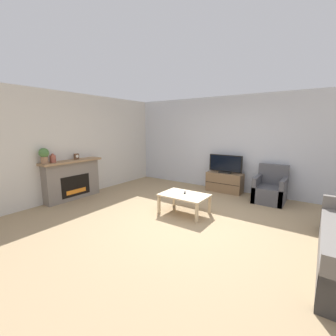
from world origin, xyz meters
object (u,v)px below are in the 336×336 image
Objects in this scene: mantel_vase_left at (53,158)px; tv_stand at (225,182)px; coffee_table at (184,197)px; potted_plant at (44,155)px; armchair at (270,190)px; tv at (225,165)px; mantel_clock at (76,157)px; fireplace at (72,179)px; remote at (185,193)px.

mantel_vase_left is 4.53m from tv_stand.
coffee_table is (2.87, 1.23, -0.74)m from mantel_vase_left.
potted_plant is at bearing -130.39° from tv_stand.
armchair is 2.32m from coffee_table.
mantel_clock is at bearing -137.90° from tv.
mantel_vase_left is at bearing -87.95° from fireplace.
coffee_table is at bearing 14.96° from fireplace.
tv is 6.29× the size of remote.
fireplace is 0.75m from mantel_vase_left.
potted_plant is 4.69m from tv_stand.
mantel_vase_left is 0.61× the size of potted_plant.
coffee_table is (2.87, 1.43, -0.84)m from potted_plant.
armchair is at bearing -9.05° from tv_stand.
tv_stand is 6.62× the size of remote.
tv_stand is at bearing 42.13° from mantel_clock.
potted_plant is 0.36× the size of tv_stand.
remote is at bearing 115.85° from coffee_table.
armchair is at bearing 38.01° from potted_plant.
remote is at bearing 16.86° from fireplace.
mantel_vase_left is at bearing -156.75° from coffee_table.
tv is at bearing 171.04° from armchair.
armchair is 2.27m from remote.
remote is (2.84, 0.86, -0.09)m from fireplace.
mantel_clock reaches higher than fireplace.
fireplace is 5.01m from armchair.
mantel_vase_left is at bearing 90.00° from potted_plant.
potted_plant is (0.02, -0.65, 0.70)m from fireplace.
potted_plant is at bearing -179.71° from remote.
fireplace reaches higher than remote.
tv_stand reaches higher than remote.
mantel_clock is 4.97m from armchair.
mantel_vase_left reaches higher than coffee_table.
tv_stand is (2.98, 3.31, -0.83)m from mantel_vase_left.
coffee_table is at bearing -125.85° from armchair.
remote is (-0.15, -1.98, -0.36)m from tv.
fireplace is 2.99m from coffee_table.
mantel_vase_left is 5.31m from armchair.
mantel_clock is 0.15× the size of tv_stand.
mantel_vase_left is (0.02, -0.46, 0.59)m from fireplace.
remote is at bearing 28.21° from potted_plant.
remote is (-0.04, 0.09, 0.06)m from coffee_table.
tv_stand reaches higher than coffee_table.
tv_stand is (2.99, 2.85, -0.24)m from fireplace.
mantel_clock is at bearing 89.93° from mantel_vase_left.
armchair is at bearing 30.55° from mantel_clock.
mantel_clock is 4.10m from tv_stand.
armchair reaches higher than tv_stand.
mantel_clock is 4.02m from tv.
fireplace is 1.62× the size of tv.
mantel_vase_left is at bearing 177.18° from remote.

